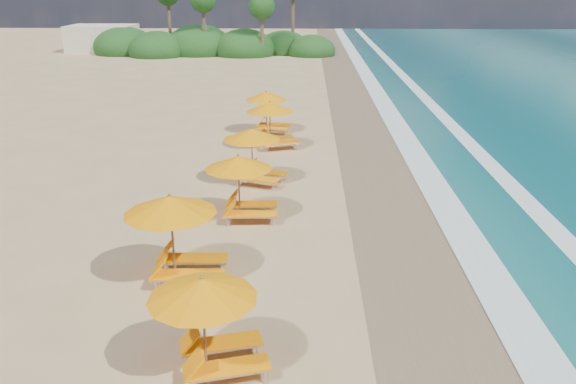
{
  "coord_description": "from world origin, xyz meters",
  "views": [
    {
      "loc": [
        0.55,
        -17.18,
        7.51
      ],
      "look_at": [
        0.0,
        0.0,
        1.2
      ],
      "focal_mm": 36.24,
      "sensor_mm": 36.0,
      "label": 1
    }
  ],
  "objects": [
    {
      "name": "station_5",
      "position": [
        -0.97,
        9.29,
        1.27
      ],
      "size": [
        2.89,
        2.83,
        2.26
      ],
      "rotation": [
        0.0,
        0.0,
        0.33
      ],
      "color": "olive",
      "rests_on": "ground"
    },
    {
      "name": "station_3",
      "position": [
        -1.45,
        0.64,
        1.26
      ],
      "size": [
        2.49,
        2.31,
        2.24
      ],
      "rotation": [
        0.0,
        0.0,
        0.05
      ],
      "color": "olive",
      "rests_on": "ground"
    },
    {
      "name": "station_6",
      "position": [
        -1.35,
        12.26,
        1.23
      ],
      "size": [
        2.54,
        2.4,
        2.2
      ],
      "rotation": [
        0.0,
        0.0,
        -0.12
      ],
      "color": "olive",
      "rests_on": "ground"
    },
    {
      "name": "surf_foam",
      "position": [
        6.7,
        0.0,
        0.03
      ],
      "size": [
        4.0,
        160.0,
        0.01
      ],
      "color": "white",
      "rests_on": "ground"
    },
    {
      "name": "ground",
      "position": [
        0.0,
        0.0,
        0.0
      ],
      "size": [
        160.0,
        160.0,
        0.0
      ],
      "primitive_type": "plane",
      "color": "tan",
      "rests_on": "ground"
    },
    {
      "name": "station_2",
      "position": [
        -2.69,
        -3.56,
        1.37
      ],
      "size": [
        2.7,
        2.51,
        2.44
      ],
      "rotation": [
        0.0,
        0.0,
        0.05
      ],
      "color": "olive",
      "rests_on": "ground"
    },
    {
      "name": "treeline",
      "position": [
        -9.94,
        45.51,
        1.0
      ],
      "size": [
        25.8,
        8.8,
        9.74
      ],
      "color": "#163D14",
      "rests_on": "ground"
    },
    {
      "name": "beach_building",
      "position": [
        -22.0,
        48.0,
        1.4
      ],
      "size": [
        7.0,
        5.0,
        2.8
      ],
      "primitive_type": "cube",
      "color": "beige",
      "rests_on": "ground"
    },
    {
      "name": "wet_sand",
      "position": [
        4.0,
        0.0,
        0.01
      ],
      "size": [
        4.0,
        160.0,
        0.01
      ],
      "primitive_type": "cube",
      "color": "#826C4E",
      "rests_on": "ground"
    },
    {
      "name": "station_1",
      "position": [
        -1.25,
        -7.37,
        1.23
      ],
      "size": [
        2.75,
        2.67,
        2.2
      ],
      "rotation": [
        0.0,
        0.0,
        0.28
      ],
      "color": "olive",
      "rests_on": "ground"
    },
    {
      "name": "station_4",
      "position": [
        -1.36,
        4.24,
        1.26
      ],
      "size": [
        2.85,
        2.79,
        2.24
      ],
      "rotation": [
        0.0,
        0.0,
        -0.33
      ],
      "color": "olive",
      "rests_on": "ground"
    }
  ]
}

